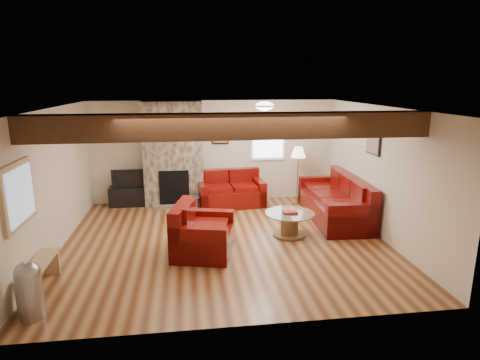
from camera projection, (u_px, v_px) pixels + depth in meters
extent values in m
plane|color=#5A2F17|center=(225.00, 241.00, 7.62)|extent=(8.00, 8.00, 0.00)
plane|color=white|center=(224.00, 108.00, 7.02)|extent=(8.00, 8.00, 0.00)
plane|color=beige|center=(214.00, 151.00, 9.96)|extent=(8.00, 0.00, 8.00)
plane|color=beige|center=(247.00, 231.00, 4.67)|extent=(8.00, 0.00, 8.00)
plane|color=beige|center=(52.00, 182.00, 6.93)|extent=(0.00, 7.50, 7.50)
plane|color=beige|center=(380.00, 172.00, 7.70)|extent=(0.00, 7.50, 7.50)
cube|color=#351E0F|center=(232.00, 126.00, 5.86)|extent=(6.00, 0.36, 0.38)
cube|color=#37332B|center=(173.00, 154.00, 9.59)|extent=(1.40, 0.50, 2.50)
cube|color=black|center=(174.00, 189.00, 9.55)|extent=(0.70, 0.06, 0.90)
cube|color=#37332B|center=(175.00, 206.00, 9.60)|extent=(1.00, 0.25, 0.08)
cylinder|color=#4C3218|center=(289.00, 234.00, 7.87)|extent=(0.64, 0.64, 0.04)
cylinder|color=#4C3218|center=(290.00, 225.00, 7.82)|extent=(0.34, 0.34, 0.43)
cylinder|color=white|center=(290.00, 213.00, 7.77)|extent=(0.96, 0.96, 0.02)
cube|color=maroon|center=(290.00, 212.00, 7.76)|extent=(0.27, 0.19, 0.03)
cube|color=black|center=(130.00, 196.00, 9.73)|extent=(0.94, 0.38, 0.47)
imported|color=black|center=(128.00, 178.00, 9.62)|extent=(0.76, 0.10, 0.44)
cylinder|color=#AD8E48|center=(297.00, 202.00, 9.99)|extent=(0.25, 0.25, 0.03)
cylinder|color=#AD8E48|center=(298.00, 178.00, 9.84)|extent=(0.03, 0.03, 1.27)
cone|color=#FCE6BF|center=(298.00, 152.00, 9.68)|extent=(0.36, 0.36, 0.25)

